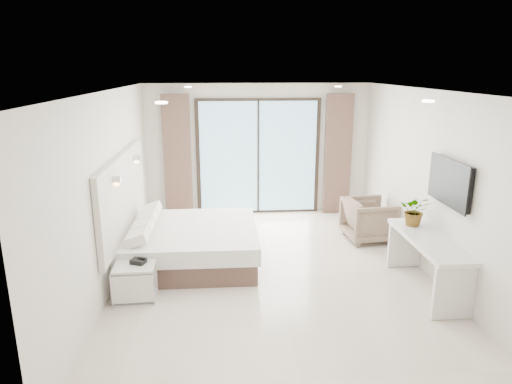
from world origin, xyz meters
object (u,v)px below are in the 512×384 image
nightstand (135,282)px  console_desk (428,252)px  bed (190,244)px  armchair (369,218)px

nightstand → console_desk: 3.98m
bed → console_desk: size_ratio=1.21×
nightstand → console_desk: size_ratio=0.32×
bed → armchair: (3.13, 0.75, 0.11)m
nightstand → console_desk: console_desk is taller
bed → console_desk: console_desk is taller
bed → armchair: 3.22m
nightstand → bed: bearing=59.2°
armchair → console_desk: bearing=179.2°
console_desk → armchair: size_ratio=2.09×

